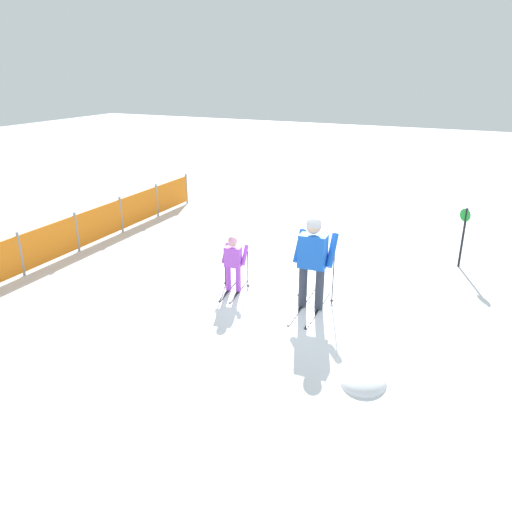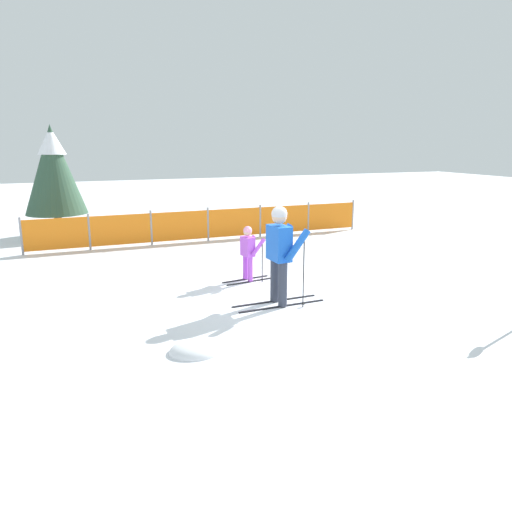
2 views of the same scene
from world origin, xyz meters
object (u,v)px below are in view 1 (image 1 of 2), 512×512
(safety_fence, at_px, (77,232))
(trail_marker, at_px, (463,231))
(skier_adult, at_px, (313,254))
(skier_child, at_px, (233,259))

(safety_fence, xyz_separation_m, trail_marker, (2.84, -8.40, 0.35))
(skier_adult, xyz_separation_m, skier_child, (0.03, 1.63, -0.38))
(safety_fence, height_order, trail_marker, trail_marker)
(skier_child, height_order, trail_marker, trail_marker)
(skier_adult, height_order, trail_marker, skier_adult)
(skier_adult, xyz_separation_m, safety_fence, (0.47, 6.07, -0.56))
(trail_marker, bearing_deg, safety_fence, 108.65)
(skier_adult, height_order, safety_fence, skier_adult)
(skier_adult, distance_m, trail_marker, 4.05)
(safety_fence, relative_size, trail_marker, 7.39)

